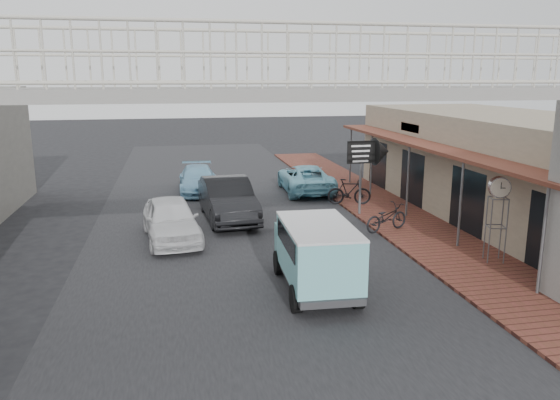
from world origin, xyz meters
name	(u,v)px	position (x,y,z in m)	size (l,w,h in m)	color
ground	(250,274)	(0.00, 0.00, 0.00)	(120.00, 120.00, 0.00)	black
road_strip	(250,274)	(0.00, 0.00, 0.01)	(10.00, 60.00, 0.01)	black
sidewalk	(419,231)	(6.50, 3.00, 0.05)	(3.00, 40.00, 0.10)	brown
shophouse_row	(519,168)	(10.97, 4.00, 2.01)	(7.20, 18.00, 4.00)	gray
footbridge	(277,193)	(0.00, -4.00, 3.18)	(16.40, 2.40, 6.34)	gray
white_hatchback	(171,219)	(-2.16, 3.78, 0.72)	(1.71, 4.25, 1.45)	silver
dark_sedan	(228,199)	(0.00, 6.14, 0.81)	(1.71, 4.90, 1.61)	black
angkot_curb	(305,178)	(4.20, 10.61, 0.66)	(2.18, 4.73, 1.31)	#7CC4D8
angkot_far	(198,179)	(-0.87, 11.57, 0.62)	(1.73, 4.27, 1.24)	#7BB4D5
angkot_van	(316,248)	(1.50, -1.53, 1.17)	(1.85, 3.81, 1.84)	black
motorcycle_near	(386,217)	(5.30, 3.11, 0.59)	(0.65, 1.85, 0.97)	black
motorcycle_far	(349,192)	(5.30, 7.28, 0.65)	(0.52, 1.84, 1.10)	black
street_clock	(499,191)	(7.20, -0.55, 2.21)	(0.65, 0.60, 2.54)	#59595B
arrow_sign	(379,152)	(5.94, 5.66, 2.53)	(1.75, 1.11, 3.01)	#59595B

